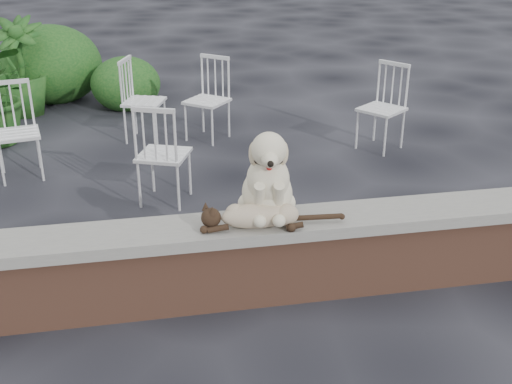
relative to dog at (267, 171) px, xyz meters
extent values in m
plane|color=black|center=(-0.23, -0.07, -0.90)|extent=(60.00, 60.00, 0.00)
cube|color=brown|center=(-0.23, -0.07, -0.65)|extent=(6.00, 0.30, 0.50)
cube|color=slate|center=(-0.23, -0.07, -0.36)|extent=(6.20, 0.40, 0.08)
imported|color=#124116|center=(-2.26, 4.67, -0.28)|extent=(0.83, 0.83, 1.24)
ellipsoid|color=#124116|center=(-1.94, 5.33, -0.41)|extent=(1.37, 1.26, 1.09)
ellipsoid|color=#124116|center=(-0.95, 4.72, -0.58)|extent=(0.92, 0.84, 0.73)
camera|label=1|loc=(-0.78, -3.72, 1.56)|focal=44.41mm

